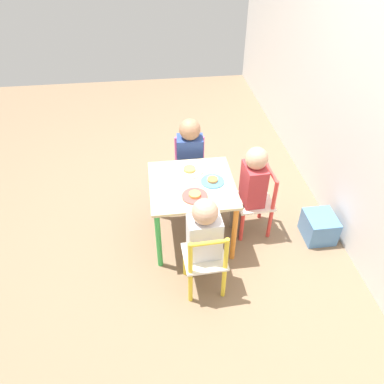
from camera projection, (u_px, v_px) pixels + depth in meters
name	position (u px, v px, depth m)	size (l,w,h in m)	color
ground_plane	(192.00, 235.00, 2.84)	(6.00, 6.00, 0.00)	#7F664C
kids_table	(192.00, 192.00, 2.58)	(0.58, 0.58, 0.50)	beige
chair_yellow	(205.00, 261.00, 2.31)	(0.27, 0.27, 0.52)	silver
chair_red	(256.00, 203.00, 2.74)	(0.27, 0.27, 0.52)	silver
chair_pink	(190.00, 171.00, 3.05)	(0.28, 0.28, 0.52)	silver
child_right	(204.00, 235.00, 2.26)	(0.21, 0.21, 0.71)	#7A6B5B
child_back	(251.00, 185.00, 2.62)	(0.21, 0.21, 0.73)	#7A6B5B
child_left	(190.00, 155.00, 2.89)	(0.22, 0.21, 0.74)	#38383D
plate_right	(195.00, 196.00, 2.41)	(0.17, 0.17, 0.03)	#E54C47
plate_back	(212.00, 181.00, 2.53)	(0.16, 0.16, 0.03)	#4C9EE0
plate_left	(189.00, 170.00, 2.63)	(0.19, 0.19, 0.03)	white
storage_bin	(319.00, 227.00, 2.77)	(0.24, 0.22, 0.20)	#4C7FB7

